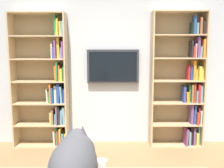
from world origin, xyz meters
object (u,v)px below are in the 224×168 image
(coffee_mug, at_px, (101,167))
(bookshelf_left, at_px, (183,83))
(bookshelf_right, at_px, (47,84))
(wall_mounted_tv, at_px, (113,66))
(cat, at_px, (74,161))

(coffee_mug, bearing_deg, bookshelf_left, -117.10)
(bookshelf_right, relative_size, wall_mounted_tv, 2.54)
(bookshelf_right, height_order, coffee_mug, bookshelf_right)
(bookshelf_right, relative_size, cat, 3.60)
(bookshelf_left, bearing_deg, cat, 61.83)
(bookshelf_left, xyz_separation_m, wall_mounted_tv, (1.12, -0.09, 0.25))
(bookshelf_left, relative_size, bookshelf_right, 1.01)
(bookshelf_right, bearing_deg, wall_mounted_tv, -175.45)
(wall_mounted_tv, distance_m, cat, 2.67)
(cat, distance_m, coffee_mug, 0.26)
(bookshelf_right, bearing_deg, bookshelf_left, 179.95)
(bookshelf_left, bearing_deg, wall_mounted_tv, -4.36)
(bookshelf_left, distance_m, wall_mounted_tv, 1.15)
(wall_mounted_tv, height_order, coffee_mug, wall_mounted_tv)
(bookshelf_right, distance_m, cat, 2.67)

